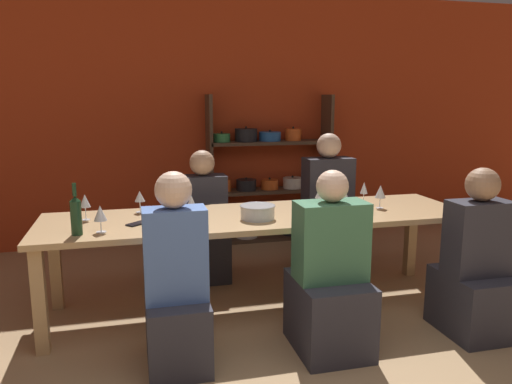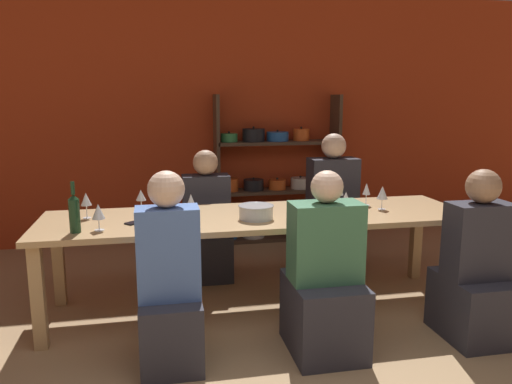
{
  "view_description": "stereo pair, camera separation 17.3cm",
  "coord_description": "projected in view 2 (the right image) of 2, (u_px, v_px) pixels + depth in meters",
  "views": [
    {
      "loc": [
        -0.78,
        -1.64,
        1.58
      ],
      "look_at": [
        0.12,
        1.94,
        0.88
      ],
      "focal_mm": 35.0,
      "sensor_mm": 36.0,
      "label": 1
    },
    {
      "loc": [
        -0.61,
        -1.68,
        1.58
      ],
      "look_at": [
        0.12,
        1.94,
        0.88
      ],
      "focal_mm": 35.0,
      "sensor_mm": 36.0,
      "label": 2
    }
  ],
  "objects": [
    {
      "name": "wall_back_red",
      "position": [
        211.0,
        119.0,
        5.47
      ],
      "size": [
        8.8,
        0.06,
        2.7
      ],
      "color": "#B23819",
      "rests_on": "ground_plane"
    },
    {
      "name": "shelf_unit",
      "position": [
        274.0,
        181.0,
        5.53
      ],
      "size": [
        1.38,
        0.3,
        1.61
      ],
      "color": "#4C3828",
      "rests_on": "ground_plane"
    },
    {
      "name": "dining_table",
      "position": [
        259.0,
        224.0,
        3.7
      ],
      "size": [
        3.14,
        0.86,
        0.73
      ],
      "color": "tan",
      "rests_on": "ground_plane"
    },
    {
      "name": "mixing_bowl",
      "position": [
        256.0,
        211.0,
        3.54
      ],
      "size": [
        0.25,
        0.25,
        0.1
      ],
      "color": "#B7BABC",
      "rests_on": "dining_table"
    },
    {
      "name": "wine_bottle_green",
      "position": [
        74.0,
        212.0,
        3.17
      ],
      "size": [
        0.07,
        0.07,
        0.33
      ],
      "color": "#19381E",
      "rests_on": "dining_table"
    },
    {
      "name": "wine_glass_white_a",
      "position": [
        340.0,
        191.0,
        4.01
      ],
      "size": [
        0.07,
        0.07,
        0.17
      ],
      "color": "white",
      "rests_on": "dining_table"
    },
    {
      "name": "wine_glass_red_a",
      "position": [
        321.0,
        195.0,
        3.93
      ],
      "size": [
        0.07,
        0.07,
        0.14
      ],
      "color": "white",
      "rests_on": "dining_table"
    },
    {
      "name": "wine_glass_empty_a",
      "position": [
        367.0,
        190.0,
        3.97
      ],
      "size": [
        0.06,
        0.06,
        0.18
      ],
      "color": "white",
      "rests_on": "dining_table"
    },
    {
      "name": "wine_glass_red_b",
      "position": [
        191.0,
        201.0,
        3.66
      ],
      "size": [
        0.07,
        0.07,
        0.16
      ],
      "color": "white",
      "rests_on": "dining_table"
    },
    {
      "name": "wine_glass_red_c",
      "position": [
        141.0,
        196.0,
        3.77
      ],
      "size": [
        0.08,
        0.08,
        0.17
      ],
      "color": "white",
      "rests_on": "dining_table"
    },
    {
      "name": "wine_glass_white_b",
      "position": [
        344.0,
        207.0,
        3.44
      ],
      "size": [
        0.07,
        0.07,
        0.15
      ],
      "color": "white",
      "rests_on": "dining_table"
    },
    {
      "name": "wine_glass_empty_b",
      "position": [
        86.0,
        200.0,
        3.55
      ],
      "size": [
        0.08,
        0.08,
        0.18
      ],
      "color": "white",
      "rests_on": "dining_table"
    },
    {
      "name": "wine_glass_empty_c",
      "position": [
        346.0,
        198.0,
        3.71
      ],
      "size": [
        0.07,
        0.07,
        0.16
      ],
      "color": "white",
      "rests_on": "dining_table"
    },
    {
      "name": "wine_glass_red_d",
      "position": [
        98.0,
        212.0,
        3.22
      ],
      "size": [
        0.08,
        0.08,
        0.18
      ],
      "color": "white",
      "rests_on": "dining_table"
    },
    {
      "name": "wine_glass_white_c",
      "position": [
        382.0,
        193.0,
        3.83
      ],
      "size": [
        0.08,
        0.08,
        0.18
      ],
      "color": "white",
      "rests_on": "dining_table"
    },
    {
      "name": "cell_phone",
      "position": [
        136.0,
        222.0,
        3.44
      ],
      "size": [
        0.16,
        0.15,
        0.01
      ],
      "color": "black",
      "rests_on": "dining_table"
    },
    {
      "name": "person_near_a",
      "position": [
        476.0,
        277.0,
        3.27
      ],
      "size": [
        0.4,
        0.51,
        1.13
      ],
      "color": "#2D2D38",
      "rests_on": "ground_plane"
    },
    {
      "name": "person_far_a",
      "position": [
        207.0,
        231.0,
        4.41
      ],
      "size": [
        0.41,
        0.51,
        1.13
      ],
      "rotation": [
        0.0,
        0.0,
        3.14
      ],
      "color": "#2D2D38",
      "rests_on": "ground_plane"
    },
    {
      "name": "person_near_b",
      "position": [
        170.0,
        294.0,
        2.92
      ],
      "size": [
        0.36,
        0.45,
        1.17
      ],
      "color": "#2D2D38",
      "rests_on": "ground_plane"
    },
    {
      "name": "person_far_b",
      "position": [
        332.0,
        219.0,
        4.66
      ],
      "size": [
        0.44,
        0.55,
        1.26
      ],
      "rotation": [
        0.0,
        0.0,
        3.14
      ],
      "color": "#2D2D38",
      "rests_on": "ground_plane"
    },
    {
      "name": "person_near_c",
      "position": [
        324.0,
        288.0,
        3.09
      ],
      "size": [
        0.43,
        0.54,
        1.15
      ],
      "color": "#2D2D38",
      "rests_on": "ground_plane"
    }
  ]
}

